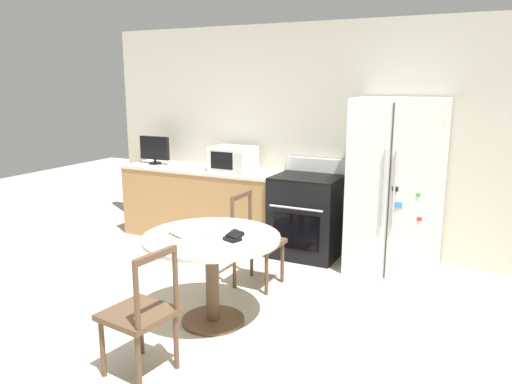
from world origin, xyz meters
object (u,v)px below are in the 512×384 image
Objects in this scene: refrigerator at (396,187)px; wallet at (234,237)px; microwave at (233,159)px; dining_chair_far at (256,242)px; oven_range at (307,215)px; candle_glass at (214,230)px; dining_chair_near at (141,314)px; countertop_tv at (155,149)px.

refrigerator reaches higher than wallet.
microwave is 1.48m from dining_chair_far.
oven_range is 1.93m from wallet.
oven_range is 1.88m from candle_glass.
dining_chair_near is (-1.11, -2.70, -0.46)m from refrigerator.
dining_chair_near is 5.61× the size of wallet.
candle_glass is at bearing 165.98° from wallet.
countertop_tv is 2.75m from candle_glass.
countertop_tv is 2.95m from wallet.
refrigerator is at bearing -2.32° from oven_range.
dining_chair_far is (-1.11, -0.99, -0.46)m from refrigerator.
oven_range is at bearing 177.68° from refrigerator.
dining_chair_far is (-0.13, -1.03, -0.03)m from oven_range.
dining_chair_near is 0.95m from candle_glass.
dining_chair_near is at bearing -73.27° from microwave.
oven_range is 1.20× the size of dining_chair_near.
wallet is at bearing -86.80° from oven_range.
oven_range is at bearing 174.19° from dining_chair_far.
wallet is at bearing -40.74° from countertop_tv.
countertop_tv is at bearing 137.20° from candle_glass.
wallet is at bearing -114.99° from refrigerator.
dining_chair_near is (1.97, -2.75, -0.66)m from countertop_tv.
refrigerator is 1.95m from microwave.
oven_range is 1.13m from microwave.
refrigerator is 3.58× the size of microwave.
countertop_tv is at bearing 179.08° from refrigerator.
microwave is at bearing -140.13° from dining_chair_far.
oven_range is at bearing 86.73° from candle_glass.
dining_chair_near is at bearing -92.90° from oven_range.
wallet is (0.21, -0.05, -0.01)m from candle_glass.
microwave is at bearing 114.68° from candle_glass.
dining_chair_far is at bearing -27.67° from countertop_tv.
candle_glass is at bearing -42.80° from countertop_tv.
oven_range is 2.74m from dining_chair_near.
oven_range reaches higher than dining_chair_far.
refrigerator reaches higher than oven_range.
microwave is 1.17× the size of countertop_tv.
candle_glass is at bearing 5.42° from dining_chair_near.
countertop_tv reaches higher than oven_range.
oven_range reaches higher than candle_glass.
dining_chair_far is 1.71m from dining_chair_near.
microwave is 3.12× the size of wallet.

